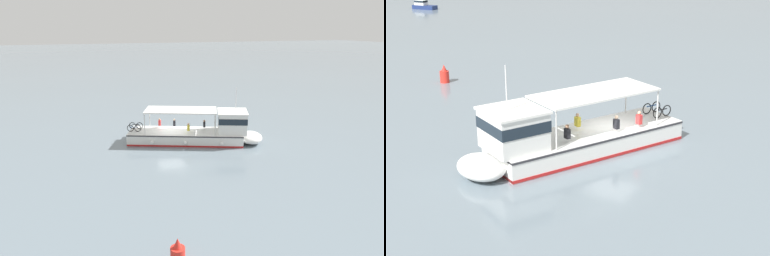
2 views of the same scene
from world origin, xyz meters
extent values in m
plane|color=slate|center=(0.00, 0.00, 0.00)|extent=(400.00, 400.00, 0.00)
cube|color=white|center=(-1.18, 0.91, 0.55)|extent=(11.20, 7.07, 1.10)
ellipsoid|color=white|center=(-6.91, 3.27, 0.55)|extent=(3.16, 3.56, 1.01)
cube|color=red|center=(-1.18, 0.91, 0.10)|extent=(11.22, 7.11, 0.16)
cube|color=#2D2D33|center=(-1.18, 0.91, 1.02)|extent=(11.23, 7.13, 0.10)
cube|color=white|center=(-5.24, 2.59, 2.05)|extent=(3.44, 3.51, 1.90)
cube|color=#19232D|center=(-5.24, 2.59, 2.38)|extent=(3.50, 3.58, 0.56)
cube|color=white|center=(-5.24, 2.59, 3.06)|extent=(3.65, 3.71, 0.12)
cube|color=white|center=(-0.76, 0.74, 3.15)|extent=(7.32, 5.27, 0.10)
cylinder|color=silver|center=(-4.28, 0.72, 2.10)|extent=(0.08, 0.08, 2.00)
cylinder|color=silver|center=(-3.25, 3.23, 2.10)|extent=(0.08, 0.08, 2.00)
cylinder|color=silver|center=(1.73, -1.76, 2.10)|extent=(0.08, 0.08, 2.00)
cylinder|color=silver|center=(2.76, 0.76, 2.10)|extent=(0.08, 0.08, 2.00)
cylinder|color=silver|center=(-5.52, 2.70, 4.22)|extent=(0.06, 0.06, 2.20)
sphere|color=white|center=(-3.64, 3.85, 0.50)|extent=(0.36, 0.36, 0.36)
sphere|color=white|center=(-0.59, 2.59, 0.50)|extent=(0.36, 0.36, 0.36)
sphere|color=white|center=(2.28, 1.41, 0.50)|extent=(0.36, 0.36, 0.36)
torus|color=black|center=(2.86, -1.24, 1.43)|extent=(0.63, 0.31, 0.66)
torus|color=black|center=(3.51, -1.51, 1.43)|extent=(0.63, 0.31, 0.66)
cylinder|color=#232328|center=(3.18, -1.37, 1.55)|extent=(0.67, 0.32, 0.06)
torus|color=black|center=(3.20, -0.41, 1.43)|extent=(0.63, 0.31, 0.66)
torus|color=black|center=(3.85, -0.67, 1.43)|extent=(0.63, 0.31, 0.66)
cylinder|color=#1E478C|center=(3.53, -0.54, 1.55)|extent=(0.67, 0.32, 0.06)
cube|color=red|center=(0.88, -1.10, 1.56)|extent=(0.33, 0.38, 0.52)
sphere|color=tan|center=(0.88, -1.10, 1.93)|extent=(0.20, 0.20, 0.20)
cube|color=black|center=(-0.45, -0.44, 1.56)|extent=(0.33, 0.38, 0.52)
sphere|color=beige|center=(-0.45, -0.44, 1.93)|extent=(0.20, 0.20, 0.20)
cube|color=yellow|center=(-1.25, 1.48, 1.56)|extent=(0.33, 0.38, 0.52)
sphere|color=tan|center=(-1.25, 1.48, 1.93)|extent=(0.20, 0.20, 0.20)
cube|color=black|center=(-3.09, 0.90, 1.56)|extent=(0.33, 0.38, 0.52)
sphere|color=#9E7051|center=(-3.09, 0.90, 1.93)|extent=(0.20, 0.20, 0.20)
cylinder|color=red|center=(4.86, 17.75, 0.45)|extent=(0.70, 0.70, 0.90)
cone|color=red|center=(4.86, 17.75, 1.15)|extent=(0.42, 0.42, 0.50)
camera|label=1|loc=(8.81, 30.88, 10.75)|focal=32.25mm
camera|label=2|loc=(-25.47, -14.38, 11.39)|focal=53.65mm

